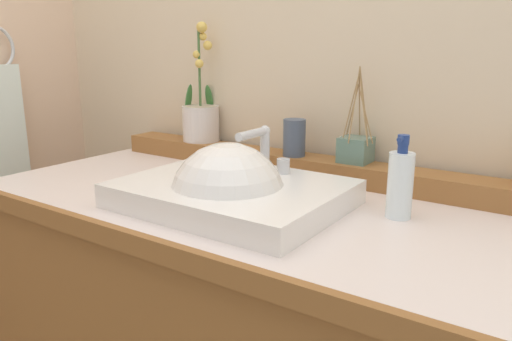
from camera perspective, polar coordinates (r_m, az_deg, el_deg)
name	(u,v)px	position (r m, az deg, el deg)	size (l,w,h in m)	color
back_ledge	(320,168)	(1.38, 7.37, 0.29)	(1.41, 0.10, 0.06)	#905B2E
sink_basin	(230,198)	(1.13, -3.04, -3.17)	(0.49, 0.38, 0.29)	white
soap_bar	(215,161)	(1.29, -4.72, 1.14)	(0.07, 0.04, 0.02)	beige
potted_plant	(201,117)	(1.62, -6.39, 6.19)	(0.13, 0.12, 0.37)	silver
tumbler_cup	(294,138)	(1.39, 4.45, 3.80)	(0.06, 0.06, 0.10)	#465265
reed_diffuser	(356,149)	(1.34, 11.44, 2.50)	(0.10, 0.09, 0.25)	slate
lotion_bottle	(400,183)	(1.09, 16.32, -1.43)	(0.05, 0.06, 0.18)	white
hand_towel	(4,121)	(1.94, -27.07, 5.07)	(0.02, 0.14, 0.39)	white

